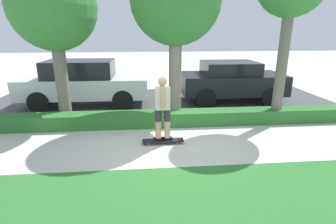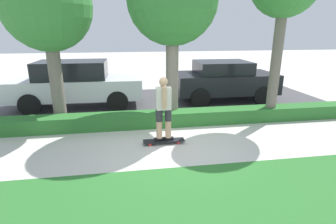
% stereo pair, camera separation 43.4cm
% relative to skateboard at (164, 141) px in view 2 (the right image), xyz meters
% --- Properties ---
extents(ground_plane, '(60.00, 60.00, 0.00)m').
position_rel_skateboard_xyz_m(ground_plane, '(0.27, -0.26, -0.08)').
color(ground_plane, beige).
extents(street_asphalt, '(13.69, 5.00, 0.01)m').
position_rel_skateboard_xyz_m(street_asphalt, '(0.27, 3.94, -0.07)').
color(street_asphalt, '#474749').
rests_on(street_asphalt, ground_plane).
extents(hedge_row, '(13.69, 0.60, 0.43)m').
position_rel_skateboard_xyz_m(hedge_row, '(0.27, 1.34, 0.13)').
color(hedge_row, '#2D702D').
rests_on(hedge_row, ground_plane).
extents(skateboard, '(1.05, 0.24, 0.09)m').
position_rel_skateboard_xyz_m(skateboard, '(0.00, 0.00, 0.00)').
color(skateboard, black).
rests_on(skateboard, ground_plane).
extents(skater_person, '(0.49, 0.41, 1.60)m').
position_rel_skateboard_xyz_m(skater_person, '(-0.00, 0.00, 0.87)').
color(skater_person, black).
rests_on(skater_person, skateboard).
extents(tree_near, '(2.41, 2.41, 4.58)m').
position_rel_skateboard_xyz_m(tree_near, '(-2.88, 1.88, 3.24)').
color(tree_near, '#70665B').
rests_on(tree_near, ground_plane).
extents(tree_mid, '(2.54, 2.54, 4.85)m').
position_rel_skateboard_xyz_m(tree_mid, '(0.49, 1.63, 3.45)').
color(tree_mid, '#70665B').
rests_on(tree_mid, ground_plane).
extents(parked_car_front, '(4.68, 1.85, 1.70)m').
position_rel_skateboard_xyz_m(parked_car_front, '(-2.69, 3.82, 0.81)').
color(parked_car_front, silver).
rests_on(parked_car_front, ground_plane).
extents(parked_car_middle, '(4.00, 1.97, 1.59)m').
position_rel_skateboard_xyz_m(parked_car_middle, '(2.99, 3.89, 0.77)').
color(parked_car_middle, black).
rests_on(parked_car_middle, ground_plane).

